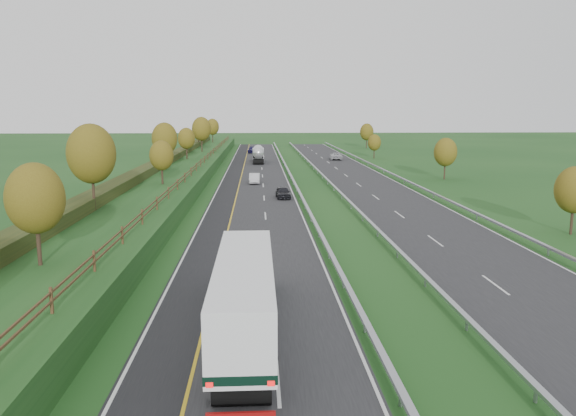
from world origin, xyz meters
name	(u,v)px	position (x,y,z in m)	size (l,w,h in m)	color
ground	(312,189)	(8.00, 55.00, 0.00)	(400.00, 400.00, 0.00)	#1A4418
near_carriageway	(255,185)	(0.00, 60.00, 0.02)	(10.50, 200.00, 0.04)	black
far_carriageway	(366,184)	(16.50, 60.00, 0.02)	(10.50, 200.00, 0.04)	black
hard_shoulder	(229,185)	(-3.75, 60.00, 0.02)	(3.00, 200.00, 0.04)	black
lane_markings	(298,184)	(6.40, 59.88, 0.05)	(26.75, 200.00, 0.01)	silver
embankment_left	(165,179)	(-13.00, 60.00, 1.00)	(12.00, 200.00, 2.00)	#1A4418
hedge_left	(151,168)	(-15.00, 60.00, 2.55)	(2.20, 180.00, 1.10)	#253314
fence_left	(196,167)	(-8.50, 59.59, 2.73)	(0.12, 189.06, 1.20)	#422B19
median_barrier_near	(293,180)	(5.70, 60.00, 0.61)	(0.32, 200.00, 0.71)	#97999F
median_barrier_far	(328,180)	(10.80, 60.00, 0.61)	(0.32, 200.00, 0.71)	#97999F
outer_barrier_far	(405,180)	(22.30, 60.00, 0.62)	(0.32, 200.00, 0.71)	#97999F
trees_left	(162,143)	(-12.64, 56.63, 6.37)	(6.64, 164.30, 7.66)	#2D2116
trees_far	(404,144)	(29.80, 89.21, 4.25)	(8.45, 118.60, 7.12)	#2D2116
box_lorry	(245,291)	(-0.13, 3.62, 2.33)	(2.58, 16.28, 4.06)	black
road_tanker	(258,154)	(0.60, 95.97, 1.86)	(2.40, 11.22, 3.46)	silver
car_dark_near	(283,192)	(3.61, 46.93, 0.75)	(1.67, 4.16, 1.42)	black
car_silver_mid	(254,178)	(-0.02, 61.56, 0.77)	(1.55, 4.44, 1.46)	silver
car_small_far	(253,150)	(-0.78, 122.94, 0.83)	(2.22, 5.46, 1.58)	#191644
car_oncoming	(336,156)	(17.78, 101.74, 0.81)	(2.57, 5.58, 1.55)	silver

